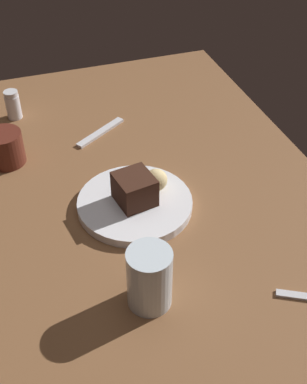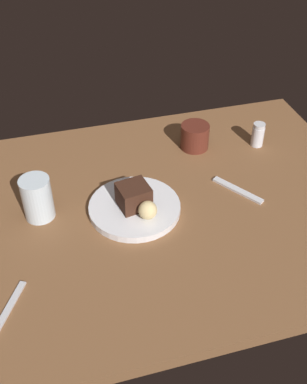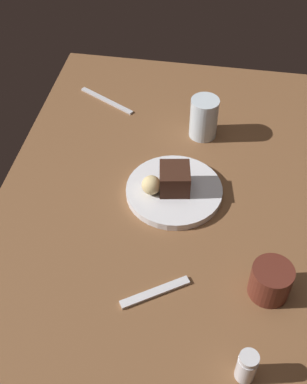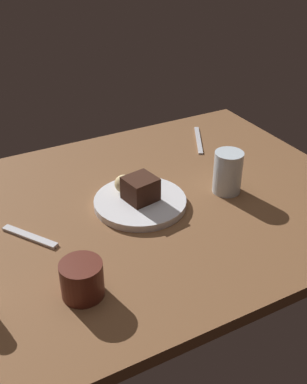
# 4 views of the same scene
# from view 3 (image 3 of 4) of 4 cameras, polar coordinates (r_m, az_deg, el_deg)

# --- Properties ---
(dining_table) EXTENTS (1.20, 0.84, 0.03)m
(dining_table) POSITION_cam_3_polar(r_m,az_deg,el_deg) (1.20, 2.10, -1.79)
(dining_table) COLOR brown
(dining_table) RESTS_ON ground
(dessert_plate) EXTENTS (0.23, 0.23, 0.02)m
(dessert_plate) POSITION_cam_3_polar(r_m,az_deg,el_deg) (1.21, 2.18, 0.15)
(dessert_plate) COLOR silver
(dessert_plate) RESTS_ON dining_table
(chocolate_cake_slice) EXTENTS (0.08, 0.08, 0.06)m
(chocolate_cake_slice) POSITION_cam_3_polar(r_m,az_deg,el_deg) (1.18, 2.34, 1.49)
(chocolate_cake_slice) COLOR #381E14
(chocolate_cake_slice) RESTS_ON dessert_plate
(bread_roll) EXTENTS (0.05, 0.05, 0.05)m
(bread_roll) POSITION_cam_3_polar(r_m,az_deg,el_deg) (1.18, -0.25, 0.80)
(bread_roll) COLOR #DBC184
(bread_roll) RESTS_ON dessert_plate
(salt_shaker) EXTENTS (0.04, 0.04, 0.07)m
(salt_shaker) POSITION_cam_3_polar(r_m,az_deg,el_deg) (0.95, 10.50, -18.81)
(salt_shaker) COLOR silver
(salt_shaker) RESTS_ON dining_table
(water_glass) EXTENTS (0.07, 0.07, 0.11)m
(water_glass) POSITION_cam_3_polar(r_m,az_deg,el_deg) (1.34, 5.72, 8.35)
(water_glass) COLOR silver
(water_glass) RESTS_ON dining_table
(coffee_cup) EXTENTS (0.08, 0.08, 0.07)m
(coffee_cup) POSITION_cam_3_polar(r_m,az_deg,el_deg) (1.04, 13.11, -9.78)
(coffee_cup) COLOR #562319
(coffee_cup) RESTS_ON dining_table
(dessert_spoon) EXTENTS (0.10, 0.14, 0.01)m
(dessert_spoon) POSITION_cam_3_polar(r_m,az_deg,el_deg) (1.04, 0.08, -11.25)
(dessert_spoon) COLOR silver
(dessert_spoon) RESTS_ON dining_table
(butter_knife) EXTENTS (0.10, 0.17, 0.01)m
(butter_knife) POSITION_cam_3_polar(r_m,az_deg,el_deg) (1.49, -5.32, 10.26)
(butter_knife) COLOR silver
(butter_knife) RESTS_ON dining_table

